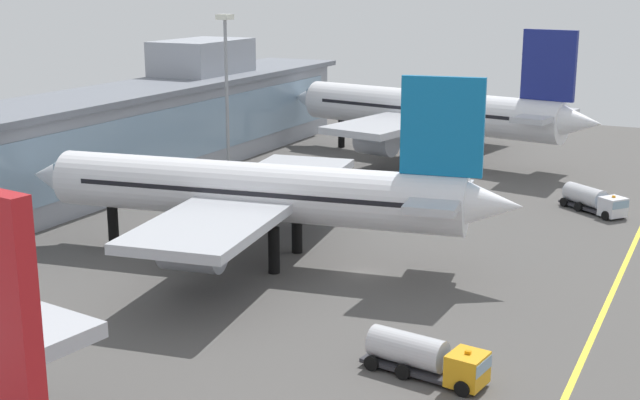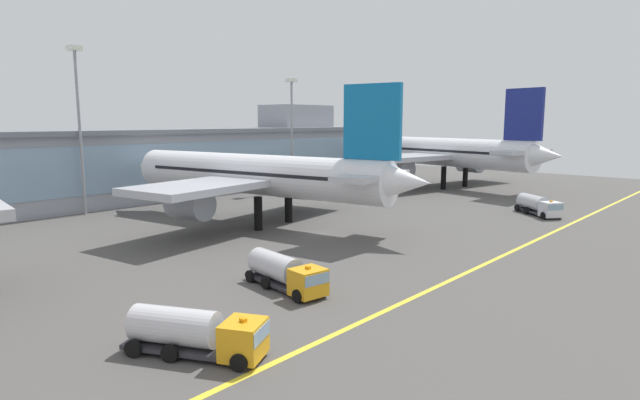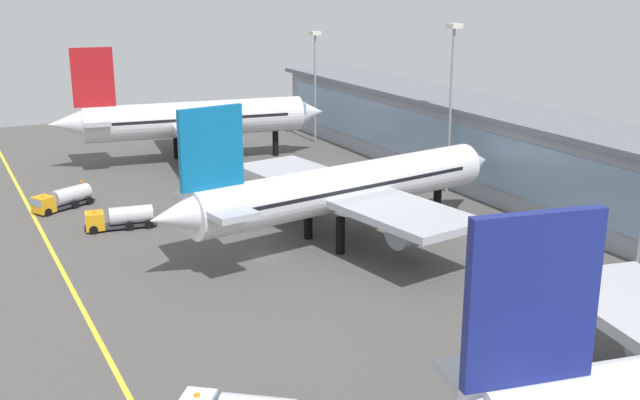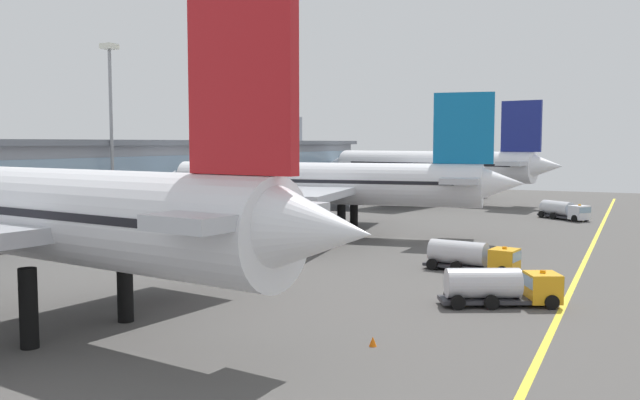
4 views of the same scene
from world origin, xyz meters
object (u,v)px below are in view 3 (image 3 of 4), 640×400
airliner_near_left (195,120)px  apron_light_mast_west (315,70)px  safety_cone (82,180)px  apron_light_mast_centre (452,85)px  fuel_tanker_truck (62,199)px  airliner_near_right (344,188)px  baggage_tug_near (118,218)px

airliner_near_left → apron_light_mast_west: bearing=19.3°
apron_light_mast_west → safety_cone: bearing=-77.7°
airliner_near_left → apron_light_mast_centre: size_ratio=1.92×
airliner_near_left → safety_cone: (5.17, -20.98, -7.24)m
airliner_near_left → apron_light_mast_centre: (36.60, 27.85, 8.82)m
fuel_tanker_truck → apron_light_mast_centre: (17.42, 54.16, 14.85)m
airliner_near_right → safety_cone: bearing=109.6°
baggage_tug_near → safety_cone: baggage_tug_near is taller
fuel_tanker_truck → apron_light_mast_centre: 58.80m
airliner_near_right → apron_light_mast_centre: size_ratio=2.01×
airliner_near_right → safety_cone: airliner_near_right is taller
airliner_near_left → fuel_tanker_truck: bearing=-135.6°
airliner_near_right → apron_light_mast_west: 60.04m
apron_light_mast_centre → apron_light_mast_west: bearing=-178.0°
baggage_tug_near → safety_cone: 26.58m
airliner_near_right → apron_light_mast_centre: bearing=18.5°
airliner_near_left → fuel_tanker_truck: 33.12m
baggage_tug_near → safety_cone: (-26.55, 0.28, -1.20)m
airliner_near_left → baggage_tug_near: 38.65m
airliner_near_right → airliner_near_left: bearing=84.6°
baggage_tug_near → apron_light_mast_west: bearing=-133.8°
baggage_tug_near → apron_light_mast_centre: size_ratio=0.37×
airliner_near_left → airliner_near_right: (49.46, 2.59, -0.72)m
airliner_near_left → fuel_tanker_truck: (19.18, -26.31, -6.04)m
airliner_near_right → apron_light_mast_centre: 29.91m
baggage_tug_near → apron_light_mast_west: 61.59m
airliner_near_left → safety_cone: bearing=-157.9°
airliner_near_right → safety_cone: size_ratio=83.47×
airliner_near_left → airliner_near_right: bearing=-78.7°
apron_light_mast_west → airliner_near_right: bearing=-23.6°
fuel_tanker_truck → apron_light_mast_centre: bearing=135.7°
airliner_near_left → fuel_tanker_truck: size_ratio=5.29×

